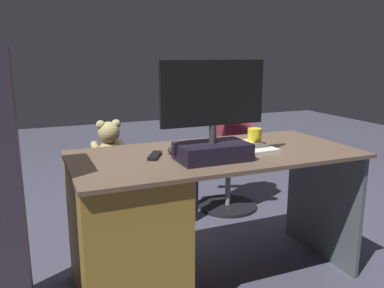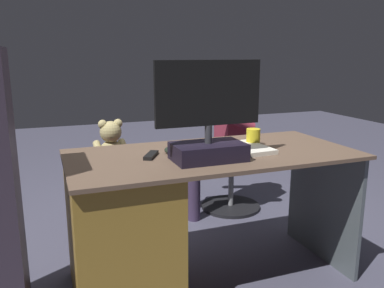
% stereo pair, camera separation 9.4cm
% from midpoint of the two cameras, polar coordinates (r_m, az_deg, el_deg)
% --- Properties ---
extents(ground_plane, '(10.00, 10.00, 0.00)m').
position_cam_midpoint_polar(ground_plane, '(2.77, -1.74, -14.28)').
color(ground_plane, '#48475A').
extents(desk, '(1.53, 0.73, 0.74)m').
position_cam_midpoint_polar(desk, '(2.12, -8.33, -11.45)').
color(desk, brown).
rests_on(desk, ground_plane).
extents(monitor, '(0.54, 0.22, 0.49)m').
position_cam_midpoint_polar(monitor, '(1.96, 1.59, 2.28)').
color(monitor, black).
rests_on(monitor, desk).
extents(keyboard, '(0.42, 0.14, 0.02)m').
position_cam_midpoint_polar(keyboard, '(2.23, 3.22, -0.38)').
color(keyboard, black).
rests_on(keyboard, desk).
extents(computer_mouse, '(0.06, 0.10, 0.04)m').
position_cam_midpoint_polar(computer_mouse, '(2.11, -3.91, -0.95)').
color(computer_mouse, '#212B20').
rests_on(computer_mouse, desk).
extents(cup, '(0.08, 0.08, 0.10)m').
position_cam_midpoint_polar(cup, '(2.32, 7.75, 1.02)').
color(cup, yellow).
rests_on(cup, desk).
extents(tv_remote, '(0.11, 0.15, 0.02)m').
position_cam_midpoint_polar(tv_remote, '(2.05, -6.65, -1.66)').
color(tv_remote, black).
rests_on(tv_remote, desk).
extents(notebook_binder, '(0.24, 0.31, 0.02)m').
position_cam_midpoint_polar(notebook_binder, '(2.21, 6.71, -0.54)').
color(notebook_binder, silver).
rests_on(notebook_binder, desk).
extents(office_chair_teddy, '(0.43, 0.43, 0.48)m').
position_cam_midpoint_polar(office_chair_teddy, '(2.93, -12.29, -6.91)').
color(office_chair_teddy, black).
rests_on(office_chair_teddy, ground_plane).
extents(teddy_bear, '(0.23, 0.23, 0.34)m').
position_cam_midpoint_polar(teddy_bear, '(2.85, -12.67, -0.23)').
color(teddy_bear, tan).
rests_on(teddy_bear, office_chair_teddy).
extents(visitor_chair, '(0.49, 0.49, 0.48)m').
position_cam_midpoint_polar(visitor_chair, '(3.32, 4.35, -4.80)').
color(visitor_chair, black).
rests_on(visitor_chair, ground_plane).
extents(person, '(0.55, 0.50, 1.16)m').
position_cam_midpoint_polar(person, '(3.17, 3.07, 2.32)').
color(person, '#912E40').
rests_on(person, ground_plane).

